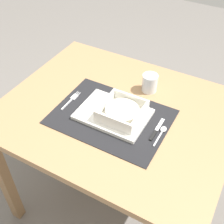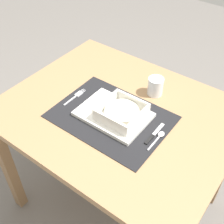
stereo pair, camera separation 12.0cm
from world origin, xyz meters
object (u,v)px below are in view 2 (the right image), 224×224
fork (76,96)px  spoon (160,136)px  butter_knife (153,135)px  drinking_glass (155,87)px  dining_table (118,127)px  porridge_bowl (122,113)px

fork → spoon: 0.42m
butter_knife → drinking_glass: drinking_glass is taller
dining_table → drinking_glass: drinking_glass is taller
spoon → drinking_glass: bearing=129.2°
dining_table → spoon: (0.22, -0.03, 0.11)m
dining_table → butter_knife: 0.22m
butter_knife → fork: bearing=-176.6°
dining_table → spoon: spoon is taller
porridge_bowl → spoon: size_ratio=1.47×
dining_table → porridge_bowl: (0.04, -0.04, 0.14)m
spoon → butter_knife: bearing=-153.4°
porridge_bowl → butter_knife: size_ratio=1.30×
spoon → drinking_glass: 0.27m
spoon → porridge_bowl: bearing=-173.2°
dining_table → spoon: bearing=-8.0°
butter_knife → drinking_glass: size_ratio=1.57×
porridge_bowl → drinking_glass: bearing=84.6°
porridge_bowl → fork: bearing=-179.6°
dining_table → spoon: size_ratio=8.58×
porridge_bowl → drinking_glass: drinking_glass is taller
dining_table → butter_knife: bearing=-11.5°
dining_table → spoon: 0.24m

